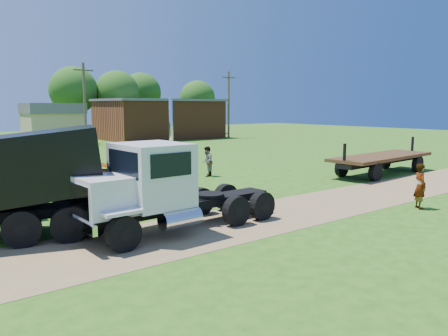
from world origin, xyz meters
TOP-DOWN VIEW (x-y plane):
  - ground at (0.00, 0.00)m, footprint 140.00×140.00m
  - dirt_track at (0.00, 0.00)m, footprint 120.00×4.20m
  - white_semi_tractor at (-4.32, 0.64)m, footprint 7.71×2.89m
  - orange_pickup at (-2.39, 9.87)m, footprint 5.20×3.54m
  - flatbed_trailer at (13.60, 3.48)m, footprint 8.80×3.17m
  - spectator_a at (6.38, -2.99)m, footprint 0.79×0.85m
  - spectator_b at (4.25, 9.62)m, footprint 1.15×1.14m
  - brick_building at (18.00, 40.00)m, footprint 15.40×10.40m
  - tan_shed at (4.00, 40.00)m, footprint 6.20×5.40m
  - utility_poles at (6.00, 35.00)m, footprint 42.20×0.28m
  - tree_row at (5.59, 49.61)m, footprint 57.74×15.61m

SIDE VIEW (x-z plane):
  - ground at x=0.00m, z-range 0.00..0.00m
  - dirt_track at x=0.00m, z-range 0.00..0.01m
  - orange_pickup at x=-2.39m, z-range 0.00..1.32m
  - spectator_b at x=4.25m, z-range 0.00..1.87m
  - flatbed_trailer at x=13.60m, z-range -0.16..2.06m
  - spectator_a at x=6.38m, z-range 0.00..1.94m
  - white_semi_tractor at x=-4.32m, z-range -0.73..3.88m
  - tan_shed at x=4.00m, z-range 0.07..4.77m
  - brick_building at x=18.00m, z-range 0.01..5.31m
  - utility_poles at x=6.00m, z-range 0.21..9.21m
  - tree_row at x=5.59m, z-range 0.98..11.65m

